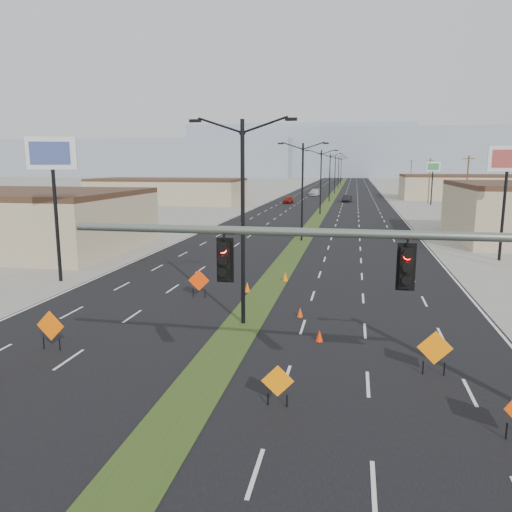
% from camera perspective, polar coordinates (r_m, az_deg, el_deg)
% --- Properties ---
extents(ground, '(600.00, 600.00, 0.00)m').
position_cam_1_polar(ground, '(14.94, -12.31, -21.87)').
color(ground, gray).
rests_on(ground, ground).
extents(road_surface, '(25.00, 400.00, 0.02)m').
position_cam_1_polar(road_surface, '(111.91, 8.45, 6.33)').
color(road_surface, black).
rests_on(road_surface, ground).
extents(median_strip, '(2.00, 400.00, 0.04)m').
position_cam_1_polar(median_strip, '(111.91, 8.45, 6.33)').
color(median_strip, '#2D4217').
rests_on(median_strip, ground).
extents(building_sw_far, '(30.00, 14.00, 4.50)m').
position_cam_1_polar(building_sw_far, '(103.61, -10.06, 7.20)').
color(building_sw_far, tan).
rests_on(building_sw_far, ground).
extents(building_se_far, '(44.00, 16.00, 5.00)m').
position_cam_1_polar(building_se_far, '(125.95, 26.39, 6.95)').
color(building_se_far, tan).
rests_on(building_se_far, ground).
extents(mesa_west, '(180.00, 50.00, 22.00)m').
position_cam_1_polar(mesa_west, '(317.30, -12.35, 10.83)').
color(mesa_west, '#8B99AD').
rests_on(mesa_west, ground).
extents(mesa_center, '(220.00, 50.00, 28.00)m').
position_cam_1_polar(mesa_center, '(313.49, 17.83, 11.13)').
color(mesa_center, '#8B99AD').
rests_on(mesa_center, ground).
extents(mesa_backdrop, '(140.00, 50.00, 32.00)m').
position_cam_1_polar(mesa_backdrop, '(333.47, 5.16, 11.86)').
color(mesa_backdrop, '#8B99AD').
rests_on(mesa_backdrop, ground).
extents(signal_mast, '(16.30, 0.60, 8.00)m').
position_cam_1_polar(signal_mast, '(14.25, 24.17, -3.21)').
color(signal_mast, slate).
rests_on(signal_mast, ground).
extents(streetlight_0, '(5.15, 0.24, 10.02)m').
position_cam_1_polar(streetlight_0, '(24.22, -1.52, 4.53)').
color(streetlight_0, black).
rests_on(streetlight_0, ground).
extents(streetlight_1, '(5.15, 0.24, 10.02)m').
position_cam_1_polar(streetlight_1, '(51.83, 5.32, 7.68)').
color(streetlight_1, black).
rests_on(streetlight_1, ground).
extents(streetlight_2, '(5.15, 0.24, 10.02)m').
position_cam_1_polar(streetlight_2, '(79.72, 7.41, 8.61)').
color(streetlight_2, black).
rests_on(streetlight_2, ground).
extents(streetlight_3, '(5.15, 0.24, 10.02)m').
position_cam_1_polar(streetlight_3, '(107.66, 8.42, 9.06)').
color(streetlight_3, black).
rests_on(streetlight_3, ground).
extents(streetlight_4, '(5.15, 0.24, 10.02)m').
position_cam_1_polar(streetlight_4, '(135.63, 9.02, 9.32)').
color(streetlight_4, black).
rests_on(streetlight_4, ground).
extents(streetlight_5, '(5.15, 0.24, 10.02)m').
position_cam_1_polar(streetlight_5, '(163.61, 9.41, 9.49)').
color(streetlight_5, black).
rests_on(streetlight_5, ground).
extents(streetlight_6, '(5.15, 0.24, 10.02)m').
position_cam_1_polar(streetlight_6, '(191.59, 9.69, 9.61)').
color(streetlight_6, black).
rests_on(streetlight_6, ground).
extents(utility_pole_1, '(1.60, 0.20, 9.00)m').
position_cam_1_polar(utility_pole_1, '(73.07, 22.93, 7.13)').
color(utility_pole_1, '#4C3823').
rests_on(utility_pole_1, ground).
extents(utility_pole_2, '(1.60, 0.20, 9.00)m').
position_cam_1_polar(utility_pole_2, '(107.56, 19.19, 8.20)').
color(utility_pole_2, '#4C3823').
rests_on(utility_pole_2, ground).
extents(utility_pole_3, '(1.60, 0.20, 9.00)m').
position_cam_1_polar(utility_pole_3, '(142.30, 17.27, 8.73)').
color(utility_pole_3, '#4C3823').
rests_on(utility_pole_3, ground).
extents(car_left, '(1.89, 4.28, 1.43)m').
position_cam_1_polar(car_left, '(102.14, 3.70, 6.44)').
color(car_left, maroon).
rests_on(car_left, ground).
extents(car_mid, '(2.11, 4.52, 1.43)m').
position_cam_1_polar(car_mid, '(107.39, 10.37, 6.49)').
color(car_mid, black).
rests_on(car_mid, ground).
extents(car_far, '(2.74, 5.79, 1.63)m').
position_cam_1_polar(car_far, '(127.08, 6.71, 7.23)').
color(car_far, '#B5BABF').
rests_on(car_far, ground).
extents(construction_sign_1, '(1.32, 0.11, 1.76)m').
position_cam_1_polar(construction_sign_1, '(23.34, -22.45, -7.52)').
color(construction_sign_1, '#F26005').
rests_on(construction_sign_1, ground).
extents(construction_sign_2, '(1.27, 0.15, 1.70)m').
position_cam_1_polar(construction_sign_2, '(30.08, -6.55, -2.90)').
color(construction_sign_2, '#FF3C05').
rests_on(construction_sign_2, ground).
extents(construction_sign_3, '(1.08, 0.19, 1.44)m').
position_cam_1_polar(construction_sign_3, '(16.95, 2.48, -14.26)').
color(construction_sign_3, orange).
rests_on(construction_sign_3, ground).
extents(construction_sign_5, '(1.33, 0.10, 1.77)m').
position_cam_1_polar(construction_sign_5, '(20.30, 19.77, -10.00)').
color(construction_sign_5, orange).
rests_on(construction_sign_5, ground).
extents(cone_0, '(0.40, 0.40, 0.53)m').
position_cam_1_polar(cone_0, '(26.42, 5.06, -6.43)').
color(cone_0, '#EA3D04').
rests_on(cone_0, ground).
extents(cone_1, '(0.41, 0.41, 0.57)m').
position_cam_1_polar(cone_1, '(23.00, 7.26, -9.02)').
color(cone_1, red).
rests_on(cone_1, ground).
extents(cone_2, '(0.46, 0.46, 0.69)m').
position_cam_1_polar(cone_2, '(34.14, 3.36, -2.37)').
color(cone_2, '#DD6604').
rests_on(cone_2, ground).
extents(cone_3, '(0.50, 0.50, 0.65)m').
position_cam_1_polar(cone_3, '(31.30, -1.01, -3.57)').
color(cone_3, '#D75904').
rests_on(cone_3, ground).
extents(pole_sign_west, '(3.06, 1.48, 9.67)m').
position_cam_1_polar(pole_sign_west, '(36.04, -22.26, 9.68)').
color(pole_sign_west, black).
rests_on(pole_sign_west, ground).
extents(pole_sign_east_near, '(3.07, 0.59, 9.36)m').
position_cam_1_polar(pole_sign_east_near, '(45.61, 26.79, 9.01)').
color(pole_sign_east_near, black).
rests_on(pole_sign_east_near, ground).
extents(pole_sign_east_far, '(2.72, 0.80, 8.27)m').
position_cam_1_polar(pole_sign_east_far, '(103.28, 19.57, 9.21)').
color(pole_sign_east_far, black).
rests_on(pole_sign_east_far, ground).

